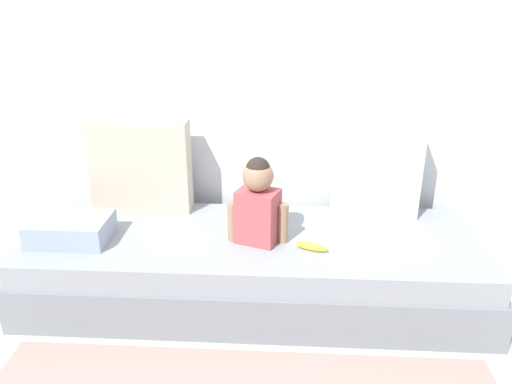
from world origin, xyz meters
The scene contains 8 objects.
ground_plane centered at (0.00, 0.00, 0.00)m, with size 12.00×12.00×0.00m, color #B2ADA3.
back_wall centered at (0.00, 0.55, 1.12)m, with size 5.65×0.10×2.23m, color silver.
couch centered at (0.00, 0.00, 0.19)m, with size 2.45×0.83×0.38m.
throw_pillow_left centered at (-0.67, 0.32, 0.64)m, with size 0.57×0.16×0.53m, color #C1B29E.
throw_pillow_right centered at (0.67, 0.32, 0.65)m, with size 0.47×0.16×0.55m, color silver.
toddler centered at (0.03, -0.06, 0.60)m, with size 0.31×0.21×0.46m.
banana centered at (0.30, -0.14, 0.40)m, with size 0.17×0.04×0.04m, color yellow.
folded_blanket centered at (-0.94, -0.10, 0.44)m, with size 0.40×0.28×0.12m, color #8E9EB2.
Camera 1 is at (0.15, -2.37, 1.61)m, focal length 35.17 mm.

